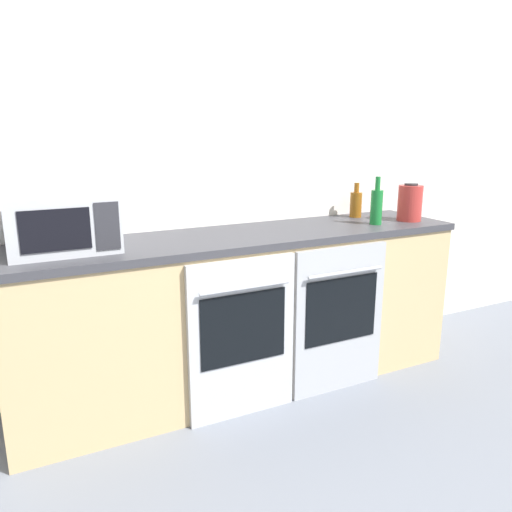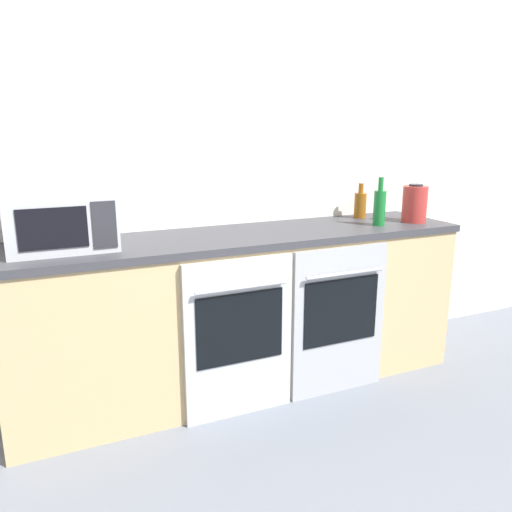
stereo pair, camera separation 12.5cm
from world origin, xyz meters
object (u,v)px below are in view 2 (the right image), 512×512
at_px(bottle_green, 380,207).
at_px(kettle, 415,204).
at_px(oven_left, 239,338).
at_px(microwave, 61,221).
at_px(oven_right, 339,320).
at_px(bottle_amber, 360,204).

bearing_deg(bottle_green, kettle, 1.72).
xyz_separation_m(oven_left, microwave, (-0.79, 0.33, 0.62)).
xyz_separation_m(oven_right, kettle, (0.67, 0.21, 0.60)).
relative_size(oven_right, kettle, 3.65).
bearing_deg(bottle_amber, microwave, -175.74).
xyz_separation_m(oven_right, bottle_amber, (0.44, 0.47, 0.57)).
height_order(bottle_amber, kettle, kettle).
bearing_deg(microwave, bottle_green, -4.11).
height_order(microwave, bottle_green, bottle_green).
height_order(oven_left, oven_right, same).
bearing_deg(bottle_amber, kettle, -48.83).
height_order(oven_right, microwave, microwave).
height_order(oven_left, bottle_amber, bottle_amber).
height_order(oven_right, kettle, kettle).
height_order(bottle_green, bottle_amber, bottle_green).
xyz_separation_m(oven_left, oven_right, (0.61, 0.00, 0.00)).
bearing_deg(microwave, kettle, -3.33).
xyz_separation_m(microwave, bottle_green, (1.79, -0.13, -0.02)).
xyz_separation_m(oven_right, bottle_green, (0.39, 0.20, 0.60)).
bearing_deg(kettle, oven_left, -170.54).
relative_size(oven_left, oven_right, 1.00).
relative_size(oven_left, kettle, 3.65).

